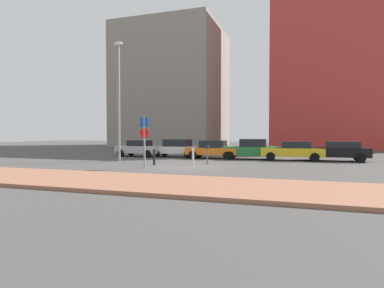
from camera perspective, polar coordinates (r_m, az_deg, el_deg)
name	(u,v)px	position (r m, az deg, el deg)	size (l,w,h in m)	color
ground_plane	(185,167)	(19.69, -1.22, -4.02)	(120.00, 120.00, 0.00)	#4C4947
sidewalk_brick	(126,182)	(13.29, -11.59, -6.62)	(40.00, 4.46, 0.14)	#9E664C
parked_car_silver	(139,148)	(28.48, -9.38, -0.74)	(4.04, 2.12, 1.43)	#B7BABF
parked_car_white	(176,148)	(27.66, -2.81, -0.70)	(4.27, 2.05, 1.52)	white
parked_car_orange	(213,149)	(26.04, 3.67, -0.92)	(4.18, 1.99, 1.47)	orange
parked_car_green	(251,149)	(25.68, 10.53, -0.88)	(4.56, 2.29, 1.59)	#237238
parked_car_yellow	(293,151)	(25.26, 17.52, -1.13)	(4.58, 2.03, 1.42)	gold
parked_car_black	(338,151)	(25.80, 24.46, -1.09)	(4.52, 2.17, 1.44)	black
parking_sign_post	(144,136)	(18.59, -8.46, 1.40)	(0.60, 0.10, 2.98)	gray
parking_meter	(207,152)	(21.04, 2.76, -1.34)	(0.18, 0.14, 1.29)	#4C4C51
street_lamp	(119,93)	(24.14, -12.91, 8.85)	(0.70, 0.36, 8.66)	gray
traffic_bollard_near	(154,157)	(20.71, -6.74, -2.35)	(0.16, 0.16, 1.01)	black
traffic_bollard_mid	(193,157)	(20.56, 0.18, -2.26)	(0.14, 0.14, 1.08)	#B7B7BC
building_colorful_midrise	(342,56)	(50.58, 25.10, 14.01)	(18.46, 13.60, 25.61)	#BF3833
building_under_construction	(174,88)	(52.66, -3.30, 9.85)	(15.21, 15.14, 18.66)	gray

